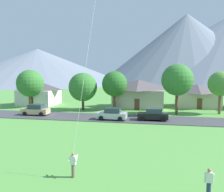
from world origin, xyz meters
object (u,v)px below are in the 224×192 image
at_px(tree_near_left, 83,87).
at_px(tree_left_of_center, 115,84).
at_px(house_leftmost, 39,93).
at_px(tree_near_right, 30,83).
at_px(tree_center, 221,84).
at_px(parked_car_black_mid_east, 153,115).
at_px(tree_far_right, 177,80).
at_px(watcher_person, 209,182).
at_px(parked_car_tan_mid_west, 36,110).
at_px(house_left_center, 139,93).
at_px(parked_car_silver_west_end, 112,114).
at_px(house_rightmost, 197,95).

relative_size(tree_near_left, tree_left_of_center, 0.96).
bearing_deg(house_leftmost, tree_near_right, -89.15).
bearing_deg(house_leftmost, tree_center, -7.35).
relative_size(tree_left_of_center, tree_center, 1.00).
distance_m(tree_near_left, tree_center, 22.99).
bearing_deg(parked_car_black_mid_east, house_leftmost, 153.42).
xyz_separation_m(tree_far_right, parked_car_black_mid_east, (-3.55, -5.31, -4.70)).
bearing_deg(house_leftmost, tree_left_of_center, -12.66).
bearing_deg(watcher_person, parked_car_tan_mid_west, 136.01).
bearing_deg(tree_far_right, parked_car_tan_mid_west, -167.61).
relative_size(house_left_center, parked_car_silver_west_end, 2.38).
bearing_deg(house_left_center, tree_center, -19.90).
bearing_deg(tree_center, tree_near_right, 178.47).
bearing_deg(parked_car_black_mid_east, house_left_center, 104.07).
xyz_separation_m(house_leftmost, tree_left_of_center, (16.53, -3.71, 2.19)).
bearing_deg(tree_near_left, parked_car_silver_west_end, -48.72).
xyz_separation_m(parked_car_tan_mid_west, watcher_person, (21.76, -21.01, 0.01)).
xyz_separation_m(tree_center, parked_car_silver_west_end, (-16.16, -8.15, -4.04)).
bearing_deg(parked_car_black_mid_east, tree_far_right, 56.22).
height_order(tree_left_of_center, parked_car_black_mid_east, tree_left_of_center).
distance_m(tree_far_right, parked_car_black_mid_east, 7.93).
height_order(parked_car_tan_mid_west, watcher_person, parked_car_tan_mid_west).
height_order(house_rightmost, tree_left_of_center, tree_left_of_center).
height_order(tree_near_left, parked_car_black_mid_east, tree_near_left).
bearing_deg(house_leftmost, house_left_center, 1.44).
height_order(house_leftmost, house_left_center, house_left_center).
bearing_deg(parked_car_silver_west_end, tree_far_right, 33.20).
relative_size(house_leftmost, tree_center, 1.11).
bearing_deg(house_leftmost, parked_car_tan_mid_west, -64.63).
relative_size(tree_near_left, parked_car_tan_mid_west, 1.57).
xyz_separation_m(tree_far_right, watcher_person, (0.01, -25.79, -4.69)).
height_order(house_leftmost, tree_center, tree_center).
xyz_separation_m(house_leftmost, tree_near_left, (10.99, -4.76, 1.63)).
relative_size(tree_left_of_center, parked_car_silver_west_end, 1.64).
distance_m(tree_left_of_center, tree_far_right, 10.95).
bearing_deg(house_rightmost, parked_car_tan_mid_west, -151.18).
distance_m(tree_left_of_center, parked_car_tan_mid_west, 14.02).
height_order(house_rightmost, parked_car_tan_mid_west, house_rightmost).
distance_m(tree_left_of_center, tree_center, 17.46).
bearing_deg(watcher_person, parked_car_silver_west_end, 115.19).
distance_m(tree_near_right, parked_car_silver_west_end, 20.29).
height_order(house_leftmost, tree_near_right, tree_near_right).
bearing_deg(tree_left_of_center, parked_car_silver_west_end, -81.68).
relative_size(house_rightmost, tree_center, 1.24).
bearing_deg(parked_car_black_mid_east, parked_car_tan_mid_west, 178.33).
xyz_separation_m(tree_left_of_center, tree_near_right, (-16.47, 0.24, -0.07)).
xyz_separation_m(house_leftmost, tree_near_right, (0.05, -3.47, 2.12)).
relative_size(tree_near_right, watcher_person, 4.29).
bearing_deg(parked_car_silver_west_end, house_leftmost, 144.88).
bearing_deg(house_left_center, tree_far_right, -46.45).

